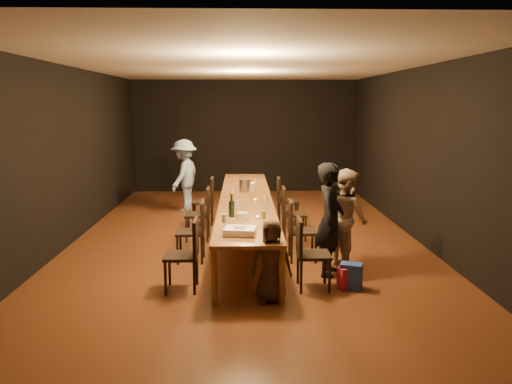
{
  "coord_description": "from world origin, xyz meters",
  "views": [
    {
      "loc": [
        -0.07,
        -8.54,
        2.36
      ],
      "look_at": [
        0.15,
        -0.84,
        1.0
      ],
      "focal_mm": 35.0,
      "sensor_mm": 36.0,
      "label": 1
    }
  ],
  "objects_px": {
    "plate_stack": "(242,216)",
    "chair_left_0": "(181,255)",
    "chair_right_0": "(314,254)",
    "birthday_cake": "(240,231)",
    "chair_right_3": "(288,200)",
    "champagne_bottle": "(232,205)",
    "chair_left_2": "(197,214)",
    "child": "(271,261)",
    "ice_bucket": "(245,185)",
    "chair_left_1": "(191,231)",
    "chair_right_1": "(303,230)",
    "woman_birthday": "(330,219)",
    "table": "(246,201)",
    "chair_left_3": "(203,201)",
    "woman_tan": "(347,218)",
    "chair_right_2": "(294,213)",
    "man_blue": "(184,175)"
  },
  "relations": [
    {
      "from": "chair_right_2",
      "to": "child",
      "type": "relative_size",
      "value": 0.92
    },
    {
      "from": "chair_right_3",
      "to": "chair_left_0",
      "type": "height_order",
      "value": "same"
    },
    {
      "from": "woman_birthday",
      "to": "woman_tan",
      "type": "height_order",
      "value": "woman_birthday"
    },
    {
      "from": "plate_stack",
      "to": "champagne_bottle",
      "type": "distance_m",
      "value": 0.26
    },
    {
      "from": "ice_bucket",
      "to": "woman_birthday",
      "type": "bearing_deg",
      "value": -65.33
    },
    {
      "from": "table",
      "to": "man_blue",
      "type": "height_order",
      "value": "man_blue"
    },
    {
      "from": "chair_right_0",
      "to": "chair_right_3",
      "type": "height_order",
      "value": "same"
    },
    {
      "from": "chair_right_2",
      "to": "chair_left_2",
      "type": "relative_size",
      "value": 1.0
    },
    {
      "from": "chair_right_1",
      "to": "champagne_bottle",
      "type": "xyz_separation_m",
      "value": [
        -1.07,
        -0.29,
        0.46
      ]
    },
    {
      "from": "child",
      "to": "plate_stack",
      "type": "bearing_deg",
      "value": 102.87
    },
    {
      "from": "child",
      "to": "woman_birthday",
      "type": "bearing_deg",
      "value": 43.7
    },
    {
      "from": "chair_right_1",
      "to": "chair_right_2",
      "type": "distance_m",
      "value": 1.2
    },
    {
      "from": "chair_right_2",
      "to": "chair_left_1",
      "type": "height_order",
      "value": "same"
    },
    {
      "from": "woman_birthday",
      "to": "ice_bucket",
      "type": "height_order",
      "value": "woman_birthday"
    },
    {
      "from": "chair_right_3",
      "to": "woman_birthday",
      "type": "bearing_deg",
      "value": 5.62
    },
    {
      "from": "chair_left_3",
      "to": "woman_tan",
      "type": "relative_size",
      "value": 0.64
    },
    {
      "from": "chair_right_0",
      "to": "birthday_cake",
      "type": "bearing_deg",
      "value": -84.96
    },
    {
      "from": "chair_left_2",
      "to": "woman_tan",
      "type": "relative_size",
      "value": 0.64
    },
    {
      "from": "chair_left_1",
      "to": "man_blue",
      "type": "height_order",
      "value": "man_blue"
    },
    {
      "from": "chair_left_0",
      "to": "plate_stack",
      "type": "relative_size",
      "value": 5.06
    },
    {
      "from": "plate_stack",
      "to": "chair_left_0",
      "type": "bearing_deg",
      "value": -137.01
    },
    {
      "from": "table",
      "to": "chair_right_3",
      "type": "bearing_deg",
      "value": 54.69
    },
    {
      "from": "chair_left_0",
      "to": "plate_stack",
      "type": "bearing_deg",
      "value": -47.01
    },
    {
      "from": "table",
      "to": "champagne_bottle",
      "type": "xyz_separation_m",
      "value": [
        -0.22,
        -1.49,
        0.22
      ]
    },
    {
      "from": "woman_tan",
      "to": "birthday_cake",
      "type": "distance_m",
      "value": 1.84
    },
    {
      "from": "chair_left_3",
      "to": "plate_stack",
      "type": "xyz_separation_m",
      "value": [
        0.79,
        -2.87,
        0.34
      ]
    },
    {
      "from": "woman_birthday",
      "to": "plate_stack",
      "type": "bearing_deg",
      "value": 98.84
    },
    {
      "from": "chair_left_3",
      "to": "chair_right_2",
      "type": "bearing_deg",
      "value": -125.22
    },
    {
      "from": "chair_left_0",
      "to": "ice_bucket",
      "type": "xyz_separation_m",
      "value": [
        0.83,
        3.1,
        0.4
      ]
    },
    {
      "from": "table",
      "to": "chair_left_3",
      "type": "distance_m",
      "value": 1.49
    },
    {
      "from": "chair_right_2",
      "to": "chair_left_1",
      "type": "bearing_deg",
      "value": -54.78
    },
    {
      "from": "chair_left_1",
      "to": "table",
      "type": "bearing_deg",
      "value": -35.31
    },
    {
      "from": "child",
      "to": "champagne_bottle",
      "type": "height_order",
      "value": "champagne_bottle"
    },
    {
      "from": "chair_right_0",
      "to": "man_blue",
      "type": "distance_m",
      "value": 5.38
    },
    {
      "from": "chair_right_3",
      "to": "champagne_bottle",
      "type": "distance_m",
      "value": 2.93
    },
    {
      "from": "woman_birthday",
      "to": "plate_stack",
      "type": "height_order",
      "value": "woman_birthday"
    },
    {
      "from": "chair_right_1",
      "to": "plate_stack",
      "type": "relative_size",
      "value": 5.06
    },
    {
      "from": "chair_right_0",
      "to": "chair_left_1",
      "type": "xyz_separation_m",
      "value": [
        -1.7,
        1.2,
        0.0
      ]
    },
    {
      "from": "chair_left_2",
      "to": "chair_right_1",
      "type": "bearing_deg",
      "value": -125.22
    },
    {
      "from": "plate_stack",
      "to": "child",
      "type": "bearing_deg",
      "value": -73.29
    },
    {
      "from": "chair_right_3",
      "to": "champagne_bottle",
      "type": "relative_size",
      "value": 2.65
    },
    {
      "from": "birthday_cake",
      "to": "chair_right_0",
      "type": "bearing_deg",
      "value": 12.93
    },
    {
      "from": "chair_left_2",
      "to": "child",
      "type": "xyz_separation_m",
      "value": [
        1.13,
        -2.8,
        0.04
      ]
    },
    {
      "from": "table",
      "to": "ice_bucket",
      "type": "distance_m",
      "value": 0.72
    },
    {
      "from": "chair_left_2",
      "to": "chair_left_1",
      "type": "bearing_deg",
      "value": -180.0
    },
    {
      "from": "ice_bucket",
      "to": "chair_left_1",
      "type": "bearing_deg",
      "value": -113.61
    },
    {
      "from": "chair_right_3",
      "to": "woman_tan",
      "type": "xyz_separation_m",
      "value": [
        0.61,
        -2.7,
        0.26
      ]
    },
    {
      "from": "chair_right_0",
      "to": "plate_stack",
      "type": "distance_m",
      "value": 1.22
    },
    {
      "from": "chair_right_1",
      "to": "child",
      "type": "relative_size",
      "value": 0.92
    },
    {
      "from": "chair_right_0",
      "to": "chair_right_3",
      "type": "bearing_deg",
      "value": 180.0
    }
  ]
}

